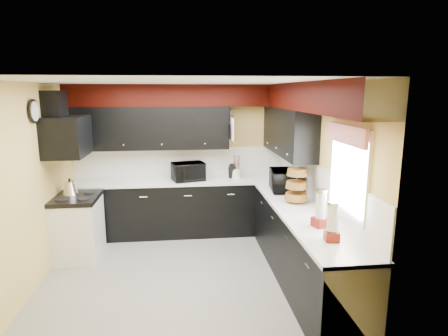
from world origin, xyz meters
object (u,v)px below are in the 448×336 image
object	(u,v)px
utensil_crock	(237,174)
knife_block	(232,171)
toaster_oven	(188,172)
microwave	(284,180)
kettle	(70,188)

from	to	relation	value
utensil_crock	knife_block	distance (m)	0.08
toaster_oven	microwave	xyz separation A→B (m)	(1.40, -0.81, 0.01)
utensil_crock	kettle	size ratio (longest dim) A/B	0.78
microwave	kettle	xyz separation A→B (m)	(-3.12, 0.21, -0.08)
utensil_crock	knife_block	bearing A→B (deg)	147.21
toaster_oven	utensil_crock	size ratio (longest dim) A/B	3.06
toaster_oven	knife_block	xyz separation A→B (m)	(0.75, 0.08, -0.03)
toaster_oven	microwave	distance (m)	1.62
utensil_crock	kettle	bearing A→B (deg)	-165.86
toaster_oven	utensil_crock	bearing A→B (deg)	-12.62
knife_block	kettle	size ratio (longest dim) A/B	1.07
microwave	knife_block	xyz separation A→B (m)	(-0.65, 0.89, -0.04)
microwave	kettle	size ratio (longest dim) A/B	2.62
toaster_oven	kettle	bearing A→B (deg)	-176.00
toaster_oven	microwave	size ratio (longest dim) A/B	0.91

